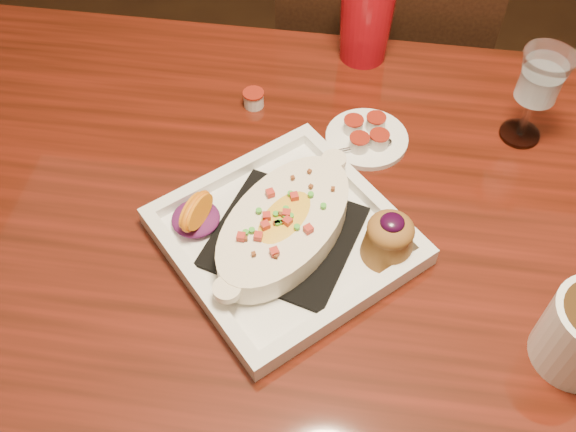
# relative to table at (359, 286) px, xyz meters

# --- Properties ---
(table) EXTENTS (1.50, 0.90, 0.75)m
(table) POSITION_rel_table_xyz_m (0.00, 0.00, 0.00)
(table) COLOR #60170D
(table) RESTS_ON floor
(chair_far) EXTENTS (0.42, 0.42, 0.93)m
(chair_far) POSITION_rel_table_xyz_m (-0.00, 0.63, -0.15)
(chair_far) COLOR black
(chair_far) RESTS_ON floor
(plate) EXTENTS (0.40, 0.40, 0.08)m
(plate) POSITION_rel_table_xyz_m (-0.10, -0.01, 0.13)
(plate) COLOR white
(plate) RESTS_ON table
(goblet) EXTENTS (0.07, 0.07, 0.15)m
(goblet) POSITION_rel_table_xyz_m (0.22, 0.24, 0.20)
(goblet) COLOR silver
(goblet) RESTS_ON table
(saucer) EXTENTS (0.12, 0.12, 0.08)m
(saucer) POSITION_rel_table_xyz_m (-0.01, 0.20, 0.11)
(saucer) COLOR white
(saucer) RESTS_ON table
(creamer_loose) EXTENTS (0.03, 0.03, 0.03)m
(creamer_loose) POSITION_rel_table_xyz_m (-0.20, 0.25, 0.11)
(creamer_loose) COLOR silver
(creamer_loose) RESTS_ON table
(red_tumbler) EXTENTS (0.09, 0.09, 0.15)m
(red_tumbler) POSITION_rel_table_xyz_m (-0.03, 0.40, 0.17)
(red_tumbler) COLOR red
(red_tumbler) RESTS_ON table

